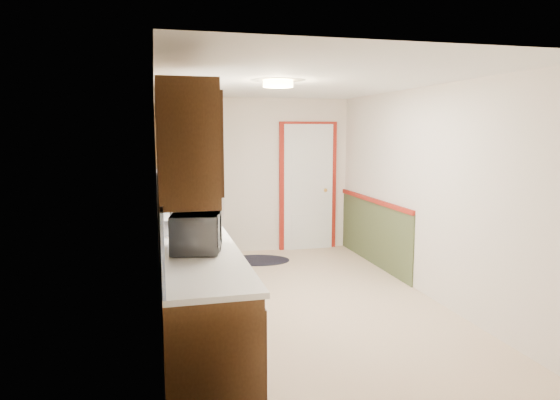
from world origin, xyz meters
TOP-DOWN VIEW (x-y plane):
  - room_shell at (0.00, 0.00)m, footprint 3.20×5.20m
  - kitchen_run at (-1.24, -0.29)m, footprint 0.63×4.00m
  - back_wall_trim at (0.99, 2.21)m, footprint 1.12×2.30m
  - ceiling_fixture at (-0.30, -0.20)m, footprint 0.30×0.30m
  - microwave at (-1.20, -1.10)m, footprint 0.40×0.61m
  - refrigerator at (-1.02, 1.84)m, footprint 0.78×0.77m
  - rug at (-0.11, 1.90)m, footprint 1.08×0.82m
  - cooktop at (-1.19, 1.40)m, footprint 0.45×0.54m

SIDE VIEW (x-z plane):
  - rug at x=-0.11m, z-range 0.00..0.01m
  - kitchen_run at x=-1.24m, z-range -0.29..1.91m
  - refrigerator at x=-1.02m, z-range 0.00..1.77m
  - back_wall_trim at x=0.99m, z-range -0.15..1.93m
  - cooktop at x=-1.19m, z-range 0.94..0.96m
  - microwave at x=-1.20m, z-range 0.94..1.32m
  - room_shell at x=0.00m, z-range -0.06..2.46m
  - ceiling_fixture at x=-0.30m, z-range 2.33..2.39m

